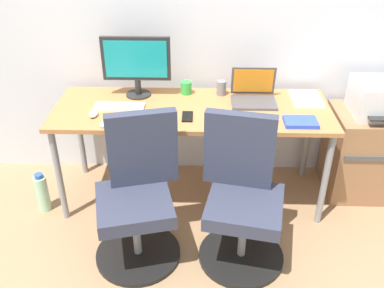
% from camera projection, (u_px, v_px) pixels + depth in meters
% --- Properties ---
extents(ground_plane, '(5.28, 5.28, 0.00)m').
position_uv_depth(ground_plane, '(192.00, 194.00, 3.33)').
color(ground_plane, '#9E7A56').
extents(back_wall, '(4.40, 0.04, 2.60)m').
position_uv_depth(back_wall, '(194.00, 10.00, 3.02)').
color(back_wall, silver).
rests_on(back_wall, ground).
extents(desk, '(1.90, 0.67, 0.74)m').
position_uv_depth(desk, '(192.00, 116.00, 2.98)').
color(desk, '#B77542').
rests_on(desk, ground).
extents(office_chair_left, '(0.54, 0.54, 0.94)m').
position_uv_depth(office_chair_left, '(138.00, 197.00, 2.62)').
color(office_chair_left, black).
rests_on(office_chair_left, ground).
extents(office_chair_right, '(0.54, 0.54, 0.94)m').
position_uv_depth(office_chair_right, '(242.00, 199.00, 2.60)').
color(office_chair_right, black).
rests_on(office_chair_right, ground).
extents(side_cabinet, '(0.57, 0.48, 0.66)m').
position_uv_depth(side_cabinet, '(367.00, 152.00, 3.24)').
color(side_cabinet, '#996B47').
rests_on(side_cabinet, ground).
extents(printer, '(0.38, 0.40, 0.24)m').
position_uv_depth(printer, '(381.00, 98.00, 3.01)').
color(printer, silver).
rests_on(printer, side_cabinet).
extents(water_bottle_on_floor, '(0.09, 0.09, 0.31)m').
position_uv_depth(water_bottle_on_floor, '(42.00, 193.00, 3.11)').
color(water_bottle_on_floor, '#A5D8B2').
rests_on(water_bottle_on_floor, ground).
extents(desktop_monitor, '(0.48, 0.18, 0.43)m').
position_uv_depth(desktop_monitor, '(136.00, 62.00, 3.00)').
color(desktop_monitor, '#262626').
rests_on(desktop_monitor, desk).
extents(open_laptop, '(0.31, 0.25, 0.23)m').
position_uv_depth(open_laptop, '(253.00, 94.00, 3.02)').
color(open_laptop, '#4C4C51').
rests_on(open_laptop, desk).
extents(keyboard_by_monitor, '(0.34, 0.12, 0.02)m').
position_uv_depth(keyboard_by_monitor, '(129.00, 123.00, 2.73)').
color(keyboard_by_monitor, '#B7B7B7').
rests_on(keyboard_by_monitor, desk).
extents(keyboard_by_laptop, '(0.34, 0.12, 0.02)m').
position_uv_depth(keyboard_by_laptop, '(119.00, 107.00, 2.94)').
color(keyboard_by_laptop, silver).
rests_on(keyboard_by_laptop, desk).
extents(mouse_by_monitor, '(0.06, 0.10, 0.03)m').
position_uv_depth(mouse_by_monitor, '(93.00, 114.00, 2.83)').
color(mouse_by_monitor, silver).
rests_on(mouse_by_monitor, desk).
extents(mouse_by_laptop, '(0.06, 0.10, 0.03)m').
position_uv_depth(mouse_by_laptop, '(265.00, 117.00, 2.79)').
color(mouse_by_laptop, silver).
rests_on(mouse_by_laptop, desk).
extents(coffee_mug, '(0.08, 0.08, 0.09)m').
position_uv_depth(coffee_mug, '(186.00, 88.00, 3.13)').
color(coffee_mug, green).
rests_on(coffee_mug, desk).
extents(pen_cup, '(0.07, 0.07, 0.10)m').
position_uv_depth(pen_cup, '(221.00, 88.00, 3.11)').
color(pen_cup, slate).
rests_on(pen_cup, desk).
extents(phone_near_laptop, '(0.07, 0.14, 0.01)m').
position_uv_depth(phone_near_laptop, '(187.00, 117.00, 2.83)').
color(phone_near_laptop, black).
rests_on(phone_near_laptop, desk).
extents(notebook, '(0.21, 0.15, 0.03)m').
position_uv_depth(notebook, '(301.00, 122.00, 2.74)').
color(notebook, blue).
rests_on(notebook, desk).
extents(paper_pile, '(0.21, 0.30, 0.01)m').
position_uv_depth(paper_pile, '(306.00, 99.00, 3.06)').
color(paper_pile, white).
rests_on(paper_pile, desk).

